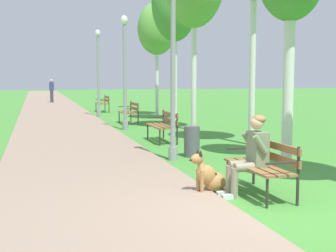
{
  "coord_description": "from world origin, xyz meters",
  "views": [
    {
      "loc": [
        -2.9,
        -5.49,
        1.83
      ],
      "look_at": [
        -0.5,
        2.9,
        0.9
      ],
      "focal_mm": 49.7,
      "sensor_mm": 36.0,
      "label": 1
    }
  ],
  "objects_px": {
    "dog_shepherd": "(210,176)",
    "lamp_post_mid": "(125,71)",
    "lamp_post_near": "(173,70)",
    "pedestrian_distant": "(52,91)",
    "birch_tree_sixth": "(157,29)",
    "park_bench_near": "(264,162)",
    "park_bench_mid": "(164,124)",
    "litter_bin": "(192,142)",
    "park_bench_far": "(130,111)",
    "park_bench_furthest": "(103,102)",
    "birch_tree_fifth": "(175,4)",
    "person_seated_on_near_bench": "(251,152)",
    "lamp_post_far": "(98,72)"
  },
  "relations": [
    {
      "from": "dog_shepherd",
      "to": "lamp_post_mid",
      "type": "distance_m",
      "value": 9.14
    },
    {
      "from": "lamp_post_near",
      "to": "pedestrian_distant",
      "type": "relative_size",
      "value": 2.3
    },
    {
      "from": "birch_tree_sixth",
      "to": "pedestrian_distant",
      "type": "height_order",
      "value": "birch_tree_sixth"
    },
    {
      "from": "park_bench_near",
      "to": "lamp_post_mid",
      "type": "xyz_separation_m",
      "value": [
        -0.4,
        9.33,
        1.5
      ]
    },
    {
      "from": "park_bench_mid",
      "to": "lamp_post_near",
      "type": "distance_m",
      "value": 3.26
    },
    {
      "from": "dog_shepherd",
      "to": "lamp_post_mid",
      "type": "height_order",
      "value": "lamp_post_mid"
    },
    {
      "from": "dog_shepherd",
      "to": "park_bench_near",
      "type": "bearing_deg",
      "value": -25.92
    },
    {
      "from": "park_bench_near",
      "to": "litter_bin",
      "type": "xyz_separation_m",
      "value": [
        0.06,
        3.58,
        -0.16
      ]
    },
    {
      "from": "park_bench_mid",
      "to": "litter_bin",
      "type": "distance_m",
      "value": 2.55
    },
    {
      "from": "park_bench_far",
      "to": "lamp_post_mid",
      "type": "distance_m",
      "value": 2.57
    },
    {
      "from": "park_bench_furthest",
      "to": "pedestrian_distant",
      "type": "height_order",
      "value": "pedestrian_distant"
    },
    {
      "from": "dog_shepherd",
      "to": "lamp_post_near",
      "type": "xyz_separation_m",
      "value": [
        0.26,
        2.91,
        1.71
      ]
    },
    {
      "from": "lamp_post_near",
      "to": "birch_tree_fifth",
      "type": "xyz_separation_m",
      "value": [
        2.67,
        8.75,
        2.77
      ]
    },
    {
      "from": "person_seated_on_near_bench",
      "to": "birch_tree_sixth",
      "type": "bearing_deg",
      "value": 80.93
    },
    {
      "from": "park_bench_far",
      "to": "birch_tree_sixth",
      "type": "distance_m",
      "value": 5.27
    },
    {
      "from": "park_bench_near",
      "to": "person_seated_on_near_bench",
      "type": "relative_size",
      "value": 1.2
    },
    {
      "from": "lamp_post_near",
      "to": "birch_tree_sixth",
      "type": "bearing_deg",
      "value": 77.08
    },
    {
      "from": "park_bench_mid",
      "to": "lamp_post_mid",
      "type": "bearing_deg",
      "value": 98.81
    },
    {
      "from": "lamp_post_far",
      "to": "litter_bin",
      "type": "relative_size",
      "value": 5.61
    },
    {
      "from": "lamp_post_mid",
      "to": "park_bench_furthest",
      "type": "bearing_deg",
      "value": 87.0
    },
    {
      "from": "dog_shepherd",
      "to": "lamp_post_near",
      "type": "bearing_deg",
      "value": 84.87
    },
    {
      "from": "pedestrian_distant",
      "to": "litter_bin",
      "type": "bearing_deg",
      "value": -84.37
    },
    {
      "from": "park_bench_furthest",
      "to": "person_seated_on_near_bench",
      "type": "height_order",
      "value": "person_seated_on_near_bench"
    },
    {
      "from": "birch_tree_sixth",
      "to": "pedestrian_distant",
      "type": "relative_size",
      "value": 3.18
    },
    {
      "from": "park_bench_far",
      "to": "birch_tree_fifth",
      "type": "xyz_separation_m",
      "value": [
        2.02,
        0.69,
        4.23
      ]
    },
    {
      "from": "litter_bin",
      "to": "pedestrian_distant",
      "type": "height_order",
      "value": "pedestrian_distant"
    },
    {
      "from": "park_bench_mid",
      "to": "birch_tree_sixth",
      "type": "xyz_separation_m",
      "value": [
        2.05,
        8.61,
        3.5
      ]
    },
    {
      "from": "person_seated_on_near_bench",
      "to": "birch_tree_fifth",
      "type": "height_order",
      "value": "birch_tree_fifth"
    },
    {
      "from": "dog_shepherd",
      "to": "litter_bin",
      "type": "height_order",
      "value": "dog_shepherd"
    },
    {
      "from": "person_seated_on_near_bench",
      "to": "lamp_post_far",
      "type": "bearing_deg",
      "value": 91.44
    },
    {
      "from": "dog_shepherd",
      "to": "birch_tree_fifth",
      "type": "bearing_deg",
      "value": 75.89
    },
    {
      "from": "birch_tree_sixth",
      "to": "lamp_post_mid",
      "type": "bearing_deg",
      "value": -115.22
    },
    {
      "from": "park_bench_far",
      "to": "dog_shepherd",
      "type": "xyz_separation_m",
      "value": [
        -0.91,
        -10.97,
        -0.25
      ]
    },
    {
      "from": "lamp_post_far",
      "to": "lamp_post_mid",
      "type": "bearing_deg",
      "value": -88.19
    },
    {
      "from": "park_bench_far",
      "to": "lamp_post_near",
      "type": "relative_size",
      "value": 0.39
    },
    {
      "from": "park_bench_far",
      "to": "litter_bin",
      "type": "distance_m",
      "value": 7.76
    },
    {
      "from": "lamp_post_mid",
      "to": "park_bench_mid",
      "type": "bearing_deg",
      "value": -81.19
    },
    {
      "from": "park_bench_furthest",
      "to": "litter_bin",
      "type": "bearing_deg",
      "value": -89.92
    },
    {
      "from": "person_seated_on_near_bench",
      "to": "lamp_post_near",
      "type": "bearing_deg",
      "value": 94.92
    },
    {
      "from": "park_bench_far",
      "to": "birch_tree_fifth",
      "type": "distance_m",
      "value": 4.74
    },
    {
      "from": "person_seated_on_near_bench",
      "to": "dog_shepherd",
      "type": "bearing_deg",
      "value": 147.39
    },
    {
      "from": "park_bench_mid",
      "to": "lamp_post_far",
      "type": "distance_m",
      "value": 8.88
    },
    {
      "from": "park_bench_mid",
      "to": "park_bench_far",
      "type": "height_order",
      "value": "same"
    },
    {
      "from": "park_bench_furthest",
      "to": "pedestrian_distant",
      "type": "relative_size",
      "value": 0.91
    },
    {
      "from": "park_bench_mid",
      "to": "lamp_post_near",
      "type": "height_order",
      "value": "lamp_post_near"
    },
    {
      "from": "lamp_post_near",
      "to": "lamp_post_mid",
      "type": "relative_size",
      "value": 0.98
    },
    {
      "from": "person_seated_on_near_bench",
      "to": "pedestrian_distant",
      "type": "height_order",
      "value": "pedestrian_distant"
    },
    {
      "from": "park_bench_furthest",
      "to": "lamp_post_near",
      "type": "bearing_deg",
      "value": -92.07
    },
    {
      "from": "person_seated_on_near_bench",
      "to": "litter_bin",
      "type": "relative_size",
      "value": 1.79
    },
    {
      "from": "park_bench_furthest",
      "to": "birch_tree_fifth",
      "type": "bearing_deg",
      "value": -69.3
    }
  ]
}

